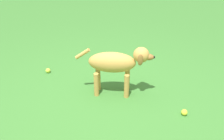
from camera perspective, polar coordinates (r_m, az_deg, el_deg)
ground at (r=2.77m, az=-1.88°, el=-8.62°), size 14.00×14.00×0.00m
dog at (r=2.81m, az=1.07°, el=1.55°), size 0.52×0.79×0.61m
tennis_ball_0 at (r=2.76m, az=16.25°, el=-9.31°), size 0.07×0.07×0.07m
tennis_ball_1 at (r=3.56m, az=-14.46°, el=-0.12°), size 0.07×0.07×0.07m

